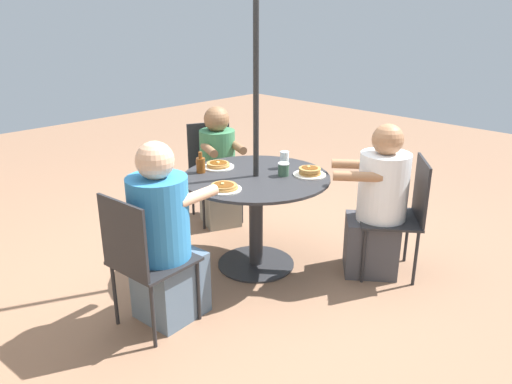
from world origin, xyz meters
The scene contains 15 objects.
ground_plane centered at (0.00, 0.00, 0.00)m, with size 12.00×12.00×0.00m, color #8C664C.
patio_table centered at (0.00, 0.00, 0.55)m, with size 1.10×1.10×0.74m.
umbrella_pole centered at (0.00, 0.00, 1.24)m, with size 0.04×0.04×2.48m, color black.
patio_chair_north centered at (-0.84, -0.68, 0.51)m, with size 0.61×0.61×0.90m.
diner_north centered at (-0.70, -0.57, 0.52)m, with size 0.62×0.59×1.15m.
patio_chair_east centered at (1.00, -0.42, 0.51)m, with size 0.57×0.57×0.90m.
diner_east centered at (0.83, -0.35, 0.51)m, with size 0.53×0.46×1.10m.
patio_chair_south centered at (-0.11, 1.07, 0.51)m, with size 0.48×0.48×0.90m.
diner_south centered at (-0.09, 0.90, 0.54)m, with size 0.41×0.54×1.18m.
pancake_plate_a centered at (-0.06, 0.37, 0.75)m, with size 0.24×0.24×0.05m.
pancake_plate_b centered at (-0.27, -0.29, 0.76)m, with size 0.24×0.24×0.07m.
pancake_plate_c centered at (0.35, 0.06, 0.75)m, with size 0.24×0.24×0.05m.
syrup_bottle centered at (0.35, 0.24, 0.80)m, with size 0.09×0.07×0.16m.
coffee_cup centered at (-0.14, -0.15, 0.79)m, with size 0.08×0.08×0.10m.
drinking_glass_a centered at (-0.02, -0.30, 0.80)m, with size 0.07×0.07×0.13m, color silver.
Camera 1 is at (-2.48, 2.48, 1.90)m, focal length 35.00 mm.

